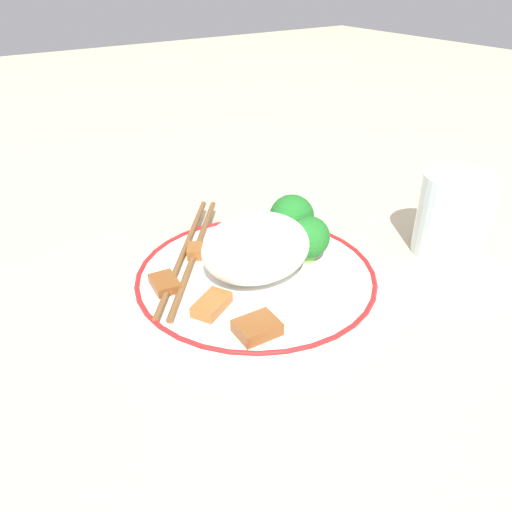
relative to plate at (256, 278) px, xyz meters
name	(u,v)px	position (x,y,z in m)	size (l,w,h in m)	color
ground_plane	(256,286)	(0.00, 0.00, -0.01)	(3.00, 3.00, 0.00)	#C6B28E
plate	(256,278)	(0.00, 0.00, 0.00)	(0.23, 0.23, 0.02)	white
rice_mound	(256,248)	(0.00, 0.00, 0.03)	(0.10, 0.09, 0.06)	white
broccoli_back_left	(309,238)	(0.06, -0.01, 0.03)	(0.04, 0.04, 0.05)	#72AD4C
broccoli_back_center	(292,218)	(0.06, 0.02, 0.04)	(0.05, 0.05, 0.06)	#72AD4C
meat_near_front	(202,251)	(-0.03, 0.06, 0.01)	(0.04, 0.03, 0.01)	brown
meat_near_left	(212,305)	(-0.06, -0.02, 0.01)	(0.04, 0.04, 0.01)	#995B28
meat_near_right	(257,328)	(-0.05, -0.07, 0.01)	(0.04, 0.03, 0.01)	brown
meat_near_back	(165,283)	(-0.08, 0.03, 0.01)	(0.03, 0.03, 0.01)	brown
chopsticks	(190,251)	(-0.03, 0.07, 0.01)	(0.16, 0.18, 0.01)	brown
drinking_glass	(454,215)	(0.20, -0.06, 0.03)	(0.07, 0.07, 0.09)	silver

